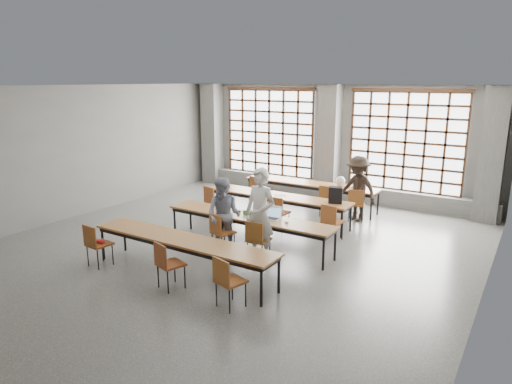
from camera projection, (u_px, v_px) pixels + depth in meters
floor at (232, 248)px, 10.12m from camera, size 11.00×11.00×0.00m
ceiling at (229, 86)px, 9.28m from camera, size 11.00×11.00×0.00m
wall_back at (333, 142)px, 14.22m from camera, size 10.00×0.00×10.00m
wall_left at (79, 151)px, 12.29m from camera, size 0.00×11.00×11.00m
wall_right at (492, 203)px, 7.11m from camera, size 0.00×11.00×11.00m
column_left at (212, 134)px, 16.32m from camera, size 0.60×0.55×3.50m
column_mid at (329, 143)px, 13.99m from camera, size 0.60×0.55×3.50m
column_right at (492, 155)px, 11.66m from camera, size 0.60×0.55×3.50m
window_left at (269, 133)px, 15.29m from camera, size 3.32×0.12×3.00m
window_right at (405, 142)px, 12.95m from camera, size 3.32×0.12×3.00m
sill_ledge at (328, 190)px, 14.41m from camera, size 9.80×0.35×0.50m
desk_row_a at (310, 185)px, 13.20m from camera, size 4.00×0.70×0.73m
desk_row_b at (277, 197)px, 11.82m from camera, size 4.00×0.70×0.73m
desk_row_c at (249, 218)px, 10.00m from camera, size 4.00×0.70×0.73m
desk_row_d at (183, 242)px, 8.57m from camera, size 4.00×0.70×0.73m
chair_back_left at (257, 188)px, 13.45m from camera, size 0.49×0.50×0.88m
chair_back_mid at (327, 198)px, 12.29m from camera, size 0.47×0.48×0.88m
chair_back_right at (356, 202)px, 11.87m from camera, size 0.52×0.52×0.88m
chair_mid_left at (212, 199)px, 12.17m from camera, size 0.50×0.50×0.88m
chair_mid_centre at (278, 210)px, 11.12m from camera, size 0.43×0.43×0.88m
chair_mid_right at (331, 219)px, 10.40m from camera, size 0.47×0.47×0.88m
chair_front_left at (220, 229)px, 9.69m from camera, size 0.52×0.52×0.88m
chair_front_right at (257, 237)px, 9.20m from camera, size 0.45×0.45×0.88m
chair_near_left at (95, 241)px, 8.97m from camera, size 0.45×0.46×0.88m
chair_near_mid at (167, 261)px, 7.99m from camera, size 0.52×0.53×0.88m
chair_near_right at (227, 278)px, 7.32m from camera, size 0.51×0.52×0.88m
student_male at (260, 215)px, 9.21m from camera, size 0.73×0.51×1.93m
student_female at (224, 215)px, 9.71m from camera, size 0.91×0.78×1.63m
student_back at (358, 189)px, 11.91m from camera, size 1.25×0.93×1.72m
laptop_front at (273, 216)px, 9.78m from camera, size 0.38×0.32×0.26m
laptop_back at (357, 186)px, 12.55m from camera, size 0.43×0.39×0.26m
mouse at (286, 222)px, 9.48m from camera, size 0.10×0.07×0.04m
green_box at (249, 212)px, 10.07m from camera, size 0.27×0.18×0.09m
phone at (253, 218)px, 9.81m from camera, size 0.14×0.11×0.01m
paper_sheet_a at (258, 191)px, 12.15m from camera, size 0.35×0.30×0.00m
paper_sheet_b at (266, 194)px, 11.91m from camera, size 0.30×0.22×0.00m
paper_sheet_c at (280, 195)px, 11.75m from camera, size 0.35×0.30×0.00m
backpack at (336, 195)px, 10.96m from camera, size 0.37×0.29×0.40m
plastic_bag at (341, 181)px, 12.72m from camera, size 0.32×0.30×0.29m
red_pouch at (99, 242)px, 9.04m from camera, size 0.21×0.12×0.06m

